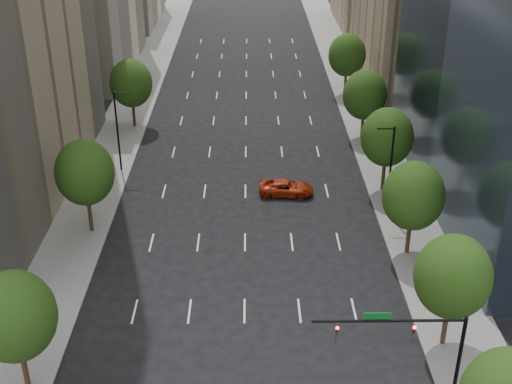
{
  "coord_description": "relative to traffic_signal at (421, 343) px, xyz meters",
  "views": [
    {
      "loc": [
        0.45,
        -1.28,
        31.28
      ],
      "look_at": [
        0.92,
        44.17,
        8.0
      ],
      "focal_mm": 47.24,
      "sensor_mm": 36.0,
      "label": 1
    }
  ],
  "objects": [
    {
      "name": "sidewalk_left",
      "position": [
        -26.03,
        30.0,
        -5.1
      ],
      "size": [
        6.0,
        200.0,
        0.15
      ],
      "primitive_type": "cube",
      "color": "slate",
      "rests_on": "ground"
    },
    {
      "name": "sidewalk_right",
      "position": [
        4.97,
        30.0,
        -5.1
      ],
      "size": [
        6.0,
        200.0,
        0.15
      ],
      "primitive_type": "cube",
      "color": "slate",
      "rests_on": "ground"
    },
    {
      "name": "tree_right_1",
      "position": [
        3.47,
        6.0,
        0.58
      ],
      "size": [
        5.2,
        5.2,
        8.75
      ],
      "color": "#382316",
      "rests_on": "ground"
    },
    {
      "name": "tree_right_2",
      "position": [
        3.47,
        18.0,
        0.43
      ],
      "size": [
        5.2,
        5.2,
        8.61
      ],
      "color": "#382316",
      "rests_on": "ground"
    },
    {
      "name": "tree_right_3",
      "position": [
        3.47,
        30.0,
        0.72
      ],
      "size": [
        5.2,
        5.2,
        8.89
      ],
      "color": "#382316",
      "rests_on": "ground"
    },
    {
      "name": "tree_right_4",
      "position": [
        3.47,
        44.0,
        0.29
      ],
      "size": [
        5.2,
        5.2,
        8.46
      ],
      "color": "#382316",
      "rests_on": "ground"
    },
    {
      "name": "tree_right_5",
      "position": [
        3.47,
        60.0,
        0.58
      ],
      "size": [
        5.2,
        5.2,
        8.75
      ],
      "color": "#382316",
      "rests_on": "ground"
    },
    {
      "name": "tree_left_0",
      "position": [
        -24.53,
        2.0,
        0.58
      ],
      "size": [
        5.2,
        5.2,
        8.75
      ],
      "color": "#382316",
      "rests_on": "ground"
    },
    {
      "name": "tree_left_1",
      "position": [
        -24.53,
        22.0,
        0.79
      ],
      "size": [
        5.2,
        5.2,
        8.97
      ],
      "color": "#382316",
      "rests_on": "ground"
    },
    {
      "name": "tree_left_2",
      "position": [
        -24.53,
        48.0,
        0.5
      ],
      "size": [
        5.2,
        5.2,
        8.68
      ],
      "color": "#382316",
      "rests_on": "ground"
    },
    {
      "name": "streetlight_rn",
      "position": [
        2.91,
        25.0,
        -0.33
      ],
      "size": [
        1.7,
        0.2,
        9.0
      ],
      "color": "black",
      "rests_on": "ground"
    },
    {
      "name": "streetlight_ln",
      "position": [
        -23.96,
        35.0,
        -0.33
      ],
      "size": [
        1.7,
        0.2,
        9.0
      ],
      "color": "black",
      "rests_on": "ground"
    },
    {
      "name": "traffic_signal",
      "position": [
        0.0,
        0.0,
        0.0
      ],
      "size": [
        9.12,
        0.4,
        7.38
      ],
      "color": "black",
      "rests_on": "ground"
    },
    {
      "name": "car_red_far",
      "position": [
        -6.42,
        29.21,
        -4.42
      ],
      "size": [
        5.65,
        2.98,
        1.52
      ],
      "primitive_type": "imported",
      "rotation": [
        0.0,
        0.0,
        1.48
      ],
      "color": "#9C230B",
      "rests_on": "ground"
    }
  ]
}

